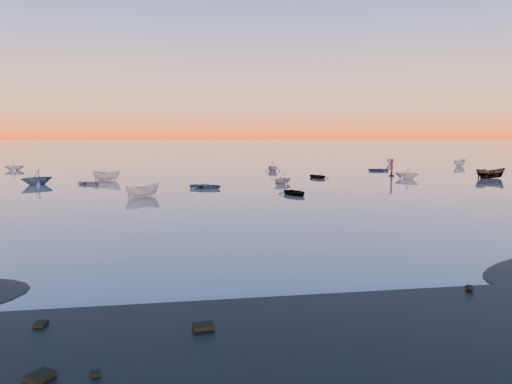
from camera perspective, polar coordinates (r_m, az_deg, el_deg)
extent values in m
plane|color=slate|center=(124.03, -5.30, 3.62)|extent=(600.00, 600.00, 0.00)
imported|color=#374E6A|center=(63.23, -5.74, 0.42)|extent=(3.31, 4.41, 1.02)
imported|color=silver|center=(56.37, -12.81, -0.52)|extent=(3.39, 4.35, 1.39)
imported|color=silver|center=(78.95, 16.83, 1.45)|extent=(3.95, 3.88, 1.34)
cylinder|color=#490F10|center=(82.92, 15.22, 1.79)|extent=(0.85, 0.85, 0.28)
cylinder|color=#490F10|center=(82.82, 15.25, 2.61)|extent=(0.30, 0.30, 2.47)
cone|color=#490F10|center=(82.73, 15.28, 3.63)|extent=(0.57, 0.57, 0.47)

